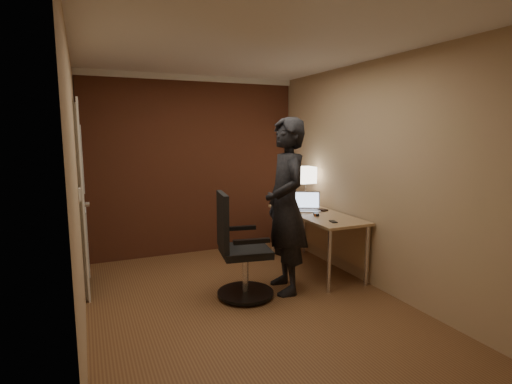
# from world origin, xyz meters

# --- Properties ---
(room) EXTENTS (4.00, 4.00, 4.00)m
(room) POSITION_xyz_m (-0.27, 1.54, 1.37)
(room) COLOR brown
(room) RESTS_ON ground
(desk) EXTENTS (0.60, 1.50, 0.73)m
(desk) POSITION_xyz_m (1.25, 0.59, 0.60)
(desk) COLOR tan
(desk) RESTS_ON ground
(desk_lamp) EXTENTS (0.22, 0.22, 0.54)m
(desk_lamp) POSITION_xyz_m (1.30, 1.07, 1.15)
(desk_lamp) COLOR silver
(desk_lamp) RESTS_ON desk
(laptop) EXTENTS (0.41, 0.38, 0.23)m
(laptop) POSITION_xyz_m (1.17, 0.79, 0.79)
(laptop) COLOR silver
(laptop) RESTS_ON desk
(mouse) EXTENTS (0.10, 0.12, 0.03)m
(mouse) POSITION_xyz_m (1.10, 0.45, 0.75)
(mouse) COLOR black
(mouse) RESTS_ON desk
(phone) EXTENTS (0.08, 0.12, 0.01)m
(phone) POSITION_xyz_m (1.09, 0.09, 0.73)
(phone) COLOR black
(phone) RESTS_ON desk
(wallet) EXTENTS (0.12, 0.13, 0.02)m
(wallet) POSITION_xyz_m (1.33, 0.67, 0.74)
(wallet) COLOR black
(wallet) RESTS_ON desk
(office_chair) EXTENTS (0.59, 0.65, 1.09)m
(office_chair) POSITION_xyz_m (-0.01, 0.16, 0.48)
(office_chair) COLOR black
(office_chair) RESTS_ON ground
(person) EXTENTS (0.55, 0.75, 1.88)m
(person) POSITION_xyz_m (0.53, 0.15, 0.94)
(person) COLOR black
(person) RESTS_ON ground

